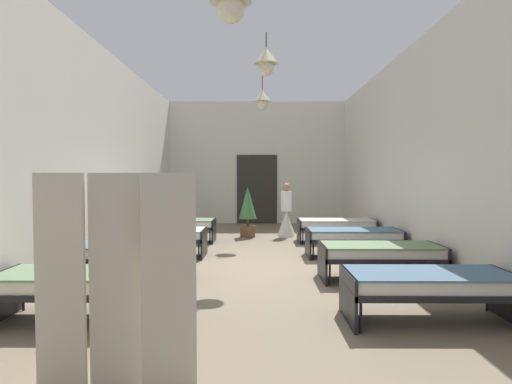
# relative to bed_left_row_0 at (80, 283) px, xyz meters

# --- Properties ---
(ground_plane) EXTENTS (6.71, 14.45, 0.10)m
(ground_plane) POSITION_rel_bed_left_row_0_xyz_m (2.01, 2.85, -0.49)
(ground_plane) COLOR #7A6B56
(room_shell) EXTENTS (6.51, 14.05, 4.26)m
(room_shell) POSITION_rel_bed_left_row_0_xyz_m (2.01, 4.21, 1.70)
(room_shell) COLOR silver
(room_shell) RESTS_ON ground
(bed_left_row_0) EXTENTS (1.90, 0.84, 0.57)m
(bed_left_row_0) POSITION_rel_bed_left_row_0_xyz_m (0.00, 0.00, 0.00)
(bed_left_row_0) COLOR black
(bed_left_row_0) RESTS_ON ground
(bed_right_row_0) EXTENTS (1.90, 0.84, 0.57)m
(bed_right_row_0) POSITION_rel_bed_left_row_0_xyz_m (4.01, 0.00, 0.00)
(bed_right_row_0) COLOR black
(bed_right_row_0) RESTS_ON ground
(bed_left_row_1) EXTENTS (1.90, 0.84, 0.57)m
(bed_left_row_1) POSITION_rel_bed_left_row_0_xyz_m (0.00, 1.90, 0.00)
(bed_left_row_1) COLOR black
(bed_left_row_1) RESTS_ON ground
(bed_right_row_1) EXTENTS (1.90, 0.84, 0.57)m
(bed_right_row_1) POSITION_rel_bed_left_row_0_xyz_m (4.01, 1.90, 0.00)
(bed_right_row_1) COLOR black
(bed_right_row_1) RESTS_ON ground
(bed_left_row_2) EXTENTS (1.90, 0.84, 0.57)m
(bed_left_row_2) POSITION_rel_bed_left_row_0_xyz_m (0.00, 3.80, 0.00)
(bed_left_row_2) COLOR black
(bed_left_row_2) RESTS_ON ground
(bed_right_row_2) EXTENTS (1.90, 0.84, 0.57)m
(bed_right_row_2) POSITION_rel_bed_left_row_0_xyz_m (4.01, 3.80, 0.00)
(bed_right_row_2) COLOR black
(bed_right_row_2) RESTS_ON ground
(bed_left_row_3) EXTENTS (1.90, 0.84, 0.57)m
(bed_left_row_3) POSITION_rel_bed_left_row_0_xyz_m (0.00, 5.70, 0.00)
(bed_left_row_3) COLOR black
(bed_left_row_3) RESTS_ON ground
(bed_right_row_3) EXTENTS (1.90, 0.84, 0.57)m
(bed_right_row_3) POSITION_rel_bed_left_row_0_xyz_m (4.01, 5.70, 0.00)
(bed_right_row_3) COLOR black
(bed_right_row_3) RESTS_ON ground
(nurse_near_aisle) EXTENTS (0.52, 0.52, 1.49)m
(nurse_near_aisle) POSITION_rel_bed_left_row_0_xyz_m (2.83, 6.67, 0.09)
(nurse_near_aisle) COLOR white
(nurse_near_aisle) RESTS_ON ground
(potted_plant) EXTENTS (0.48, 0.48, 1.38)m
(potted_plant) POSITION_rel_bed_left_row_0_xyz_m (1.76, 6.52, 0.34)
(potted_plant) COLOR brown
(potted_plant) RESTS_ON ground
(privacy_screen) EXTENTS (1.25, 0.20, 1.70)m
(privacy_screen) POSITION_rel_bed_left_row_0_xyz_m (0.95, -1.55, 0.41)
(privacy_screen) COLOR #BCB29E
(privacy_screen) RESTS_ON ground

